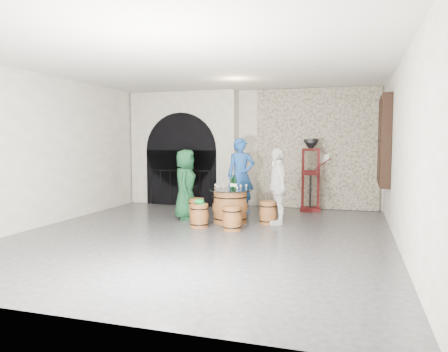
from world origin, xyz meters
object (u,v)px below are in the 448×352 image
(barrel_stool_near_right, at_px, (232,218))
(person_white, at_px, (278,186))
(wine_bottle_center, at_px, (235,184))
(wine_bottle_right, at_px, (234,183))
(barrel_stool_far, at_px, (237,206))
(corking_press, at_px, (311,169))
(side_barrel, at_px, (238,201))
(person_green, at_px, (185,184))
(wine_bottle_left, at_px, (232,183))
(barrel_stool_near_left, at_px, (199,216))
(barrel_table, at_px, (230,206))
(barrel_stool_right, at_px, (268,213))
(person_blue, at_px, (241,176))
(barrel_stool_left, at_px, (196,209))

(barrel_stool_near_right, distance_m, person_white, 1.31)
(wine_bottle_center, relative_size, wine_bottle_right, 1.00)
(barrel_stool_far, height_order, wine_bottle_center, wine_bottle_center)
(person_white, height_order, corking_press, corking_press)
(wine_bottle_right, relative_size, side_barrel, 0.55)
(person_green, distance_m, wine_bottle_left, 1.12)
(barrel_stool_far, height_order, barrel_stool_near_left, same)
(barrel_table, xyz_separation_m, barrel_stool_near_left, (-0.47, -0.70, -0.12))
(barrel_table, bearing_deg, barrel_stool_right, 5.76)
(person_blue, bearing_deg, barrel_stool_right, -73.53)
(person_white, xyz_separation_m, corking_press, (0.50, 2.00, 0.25))
(barrel_stool_left, height_order, side_barrel, side_barrel)
(barrel_stool_far, bearing_deg, person_blue, 94.16)
(barrel_table, height_order, corking_press, corking_press)
(wine_bottle_center, xyz_separation_m, side_barrel, (-0.27, 1.27, -0.57))
(barrel_stool_near_right, relative_size, wine_bottle_right, 1.52)
(barrel_table, distance_m, person_green, 1.19)
(wine_bottle_left, bearing_deg, barrel_stool_right, 1.06)
(barrel_stool_left, distance_m, barrel_stool_right, 1.67)
(barrel_stool_near_left, bearing_deg, barrel_stool_left, 115.22)
(barrel_stool_far, bearing_deg, barrel_stool_left, -135.78)
(barrel_stool_right, distance_m, barrel_stool_near_left, 1.52)
(barrel_stool_near_left, bearing_deg, wine_bottle_center, 51.00)
(barrel_stool_near_left, distance_m, wine_bottle_right, 1.14)
(barrel_stool_far, xyz_separation_m, person_blue, (-0.03, 0.42, 0.69))
(barrel_stool_near_right, relative_size, side_barrel, 0.84)
(corking_press, bearing_deg, barrel_stool_right, -116.65)
(barrel_stool_left, distance_m, person_green, 0.62)
(barrel_stool_near_left, height_order, person_blue, person_blue)
(barrel_stool_near_left, relative_size, wine_bottle_right, 1.52)
(barrel_stool_far, relative_size, barrel_stool_near_right, 1.00)
(person_blue, height_order, side_barrel, person_blue)
(barrel_stool_near_right, bearing_deg, barrel_stool_near_left, 172.50)
(side_barrel, bearing_deg, barrel_stool_near_right, -78.20)
(wine_bottle_left, bearing_deg, person_blue, 95.16)
(barrel_stool_far, height_order, barrel_stool_near_right, same)
(person_green, xyz_separation_m, side_barrel, (0.94, 1.17, -0.51))
(barrel_stool_near_left, height_order, person_green, person_green)
(barrel_stool_right, relative_size, wine_bottle_right, 1.52)
(person_green, bearing_deg, barrel_stool_far, -69.37)
(barrel_table, relative_size, corking_press, 0.51)
(side_barrel, distance_m, corking_press, 2.04)
(corking_press, bearing_deg, wine_bottle_right, -134.30)
(barrel_stool_far, height_order, wine_bottle_left, wine_bottle_left)
(barrel_stool_right, distance_m, person_green, 2.02)
(barrel_stool_near_right, distance_m, barrel_stool_near_left, 0.74)
(wine_bottle_left, bearing_deg, person_white, 1.99)
(person_blue, bearing_deg, side_barrel, 137.88)
(wine_bottle_center, relative_size, side_barrel, 0.55)
(person_blue, relative_size, person_white, 1.14)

